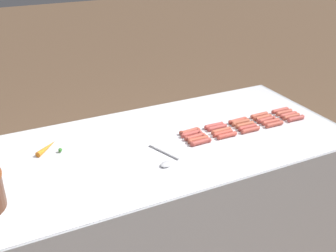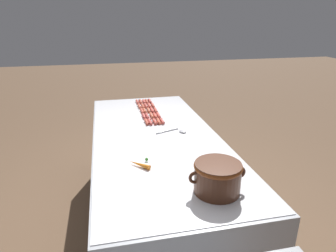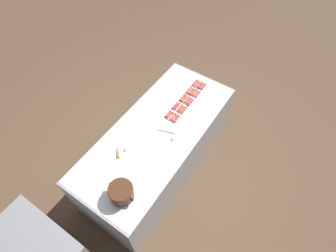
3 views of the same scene
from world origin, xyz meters
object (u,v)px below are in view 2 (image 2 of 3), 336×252
(hot_dog_1, at_px, (153,105))
(hot_dog_4, at_px, (162,121))
(hot_dog_9, at_px, (158,121))
(hot_dog_10, at_px, (144,101))
(hot_dog_16, at_px, (143,106))
(hot_dog_3, at_px, (158,115))
(hot_dog_7, at_px, (152,110))
(hot_dog_15, at_px, (141,102))
(hot_dog_21, at_px, (139,106))
(hot_dog_17, at_px, (145,111))
(hot_dog_8, at_px, (155,116))
(hot_dog_11, at_px, (146,106))
(hot_dog_20, at_px, (137,102))
(hot_dog_24, at_px, (147,122))
(hot_dog_12, at_px, (149,110))
(hot_dog_19, at_px, (151,122))
(hot_dog_2, at_px, (156,110))
(hot_dog_14, at_px, (155,122))
(hot_dog_18, at_px, (147,116))
(bean_pot, at_px, (218,176))
(carrot, at_px, (140,164))
(serving_spoon, at_px, (177,131))
(hot_dog_0, at_px, (150,101))
(hot_dog_22, at_px, (142,111))
(hot_dog_6, at_px, (149,105))
(hot_dog_13, at_px, (152,115))
(hot_dog_5, at_px, (147,101))
(hot_dog_23, at_px, (144,116))

(hot_dog_1, xyz_separation_m, hot_dog_4, (0.00, 0.53, 0.00))
(hot_dog_9, height_order, hot_dog_10, same)
(hot_dog_4, bearing_deg, hot_dog_16, -78.51)
(hot_dog_3, height_order, hot_dog_16, same)
(hot_dog_4, distance_m, hot_dog_7, 0.35)
(hot_dog_15, height_order, hot_dog_21, same)
(hot_dog_4, bearing_deg, hot_dog_17, -72.94)
(hot_dog_8, bearing_deg, hot_dog_15, -82.30)
(hot_dog_9, height_order, hot_dog_11, same)
(hot_dog_8, xyz_separation_m, hot_dog_9, (-0.00, 0.17, 0.00))
(hot_dog_20, distance_m, hot_dog_24, 0.69)
(hot_dog_10, bearing_deg, hot_dog_1, 112.58)
(hot_dog_7, xyz_separation_m, hot_dog_12, (0.04, -0.00, 0.00))
(hot_dog_19, bearing_deg, hot_dog_24, -12.33)
(hot_dog_2, xyz_separation_m, hot_dog_14, (0.07, 0.35, 0.00))
(hot_dog_15, relative_size, hot_dog_21, 1.00)
(hot_dog_12, distance_m, hot_dog_15, 0.35)
(hot_dog_8, bearing_deg, hot_dog_21, -72.66)
(hot_dog_10, bearing_deg, hot_dog_2, 101.17)
(hot_dog_7, bearing_deg, hot_dog_2, 172.91)
(hot_dog_21, relative_size, hot_dog_24, 1.00)
(hot_dog_8, bearing_deg, hot_dog_9, 90.83)
(hot_dog_18, bearing_deg, hot_dog_15, -90.18)
(hot_dog_15, relative_size, bean_pot, 0.42)
(bean_pot, height_order, carrot, bean_pot)
(hot_dog_10, bearing_deg, hot_dog_8, 93.55)
(hot_dog_4, xyz_separation_m, hot_dog_14, (0.07, -0.00, 0.00))
(hot_dog_12, relative_size, serving_spoon, 0.53)
(hot_dog_0, distance_m, hot_dog_16, 0.21)
(hot_dog_11, height_order, serving_spoon, hot_dog_11)
(hot_dog_22, bearing_deg, hot_dog_21, -88.05)
(hot_dog_8, bearing_deg, hot_dog_6, -90.20)
(hot_dog_13, relative_size, hot_dog_20, 1.00)
(hot_dog_15, bearing_deg, hot_dog_24, 86.98)
(hot_dog_1, height_order, hot_dog_14, same)
(hot_dog_3, distance_m, hot_dog_5, 0.52)
(hot_dog_2, xyz_separation_m, hot_dog_9, (0.03, 0.35, 0.00))
(hot_dog_17, xyz_separation_m, bean_pot, (-0.18, 1.55, 0.09))
(hot_dog_7, xyz_separation_m, hot_dog_17, (0.07, -0.00, 0.00))
(hot_dog_21, bearing_deg, hot_dog_11, 178.30)
(hot_dog_8, distance_m, hot_dog_9, 0.17)
(hot_dog_18, bearing_deg, hot_dog_10, -94.41)
(hot_dog_10, distance_m, serving_spoon, 0.98)
(hot_dog_2, distance_m, hot_dog_22, 0.14)
(hot_dog_13, bearing_deg, serving_spoon, 108.47)
(hot_dog_17, bearing_deg, hot_dog_4, 107.06)
(hot_dog_1, xyz_separation_m, hot_dog_12, (0.07, 0.17, 0.00))
(hot_dog_16, relative_size, hot_dog_23, 1.00)
(hot_dog_13, height_order, hot_dog_20, same)
(hot_dog_3, bearing_deg, hot_dog_15, -78.46)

